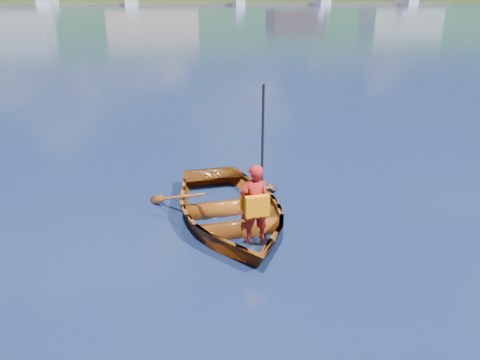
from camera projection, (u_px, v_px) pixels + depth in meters
The scene contains 5 objects.
ground at pixel (223, 222), 7.57m from camera, with size 600.00×600.00×0.00m.
rowboat at pixel (229, 209), 7.55m from camera, with size 2.83×3.70×0.71m.
child_paddler at pixel (255, 203), 6.60m from camera, with size 0.46×0.37×2.23m.
dock at pixel (201, 4), 144.79m from camera, with size 159.98×12.59×0.80m.
marina_yachts at pixel (193, 1), 139.71m from camera, with size 140.51×12.91×4.37m.
Camera 1 is at (-0.74, -6.74, 3.44)m, focal length 35.00 mm.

